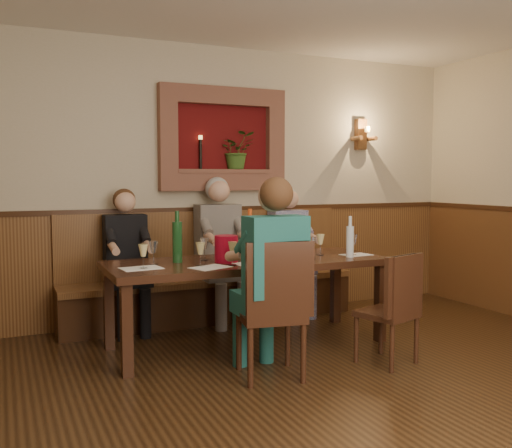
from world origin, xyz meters
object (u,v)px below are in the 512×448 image
Objects in this scene: chair_near_left at (271,337)px; person_bench_left at (128,274)px; person_chair_front at (270,295)px; chair_near_right at (388,331)px; person_bench_right at (291,263)px; spittoon_bucket at (226,249)px; wine_bottle_green_b at (177,241)px; dining_table at (248,268)px; bench at (211,289)px; wine_bottle_green_a at (250,239)px; water_bottle at (350,241)px; person_bench_mid at (221,263)px.

chair_near_left is 1.80m from person_bench_left.
chair_near_right is at bearing -7.19° from person_chair_front.
person_chair_front is at bearing -122.52° from person_bench_right.
person_bench_right is 6.07× the size of spittoon_bucket.
chair_near_left is 2.37× the size of wine_bottle_green_b.
dining_table is 0.90m from chair_near_left.
wine_bottle_green_a is at bearing -90.33° from bench.
dining_table is 1.21m from person_bench_left.
dining_table is at bearing 84.56° from wine_bottle_green_a.
person_chair_front is (-1.03, -1.62, 0.05)m from person_bench_right.
spittoon_bucket is 0.61× the size of water_bottle.
person_bench_left is 0.93× the size of person_chair_front.
person_bench_left is 1.73m from person_bench_right.
chair_near_left is at bearing -122.19° from person_bench_right.
person_bench_mid is 3.32× the size of wine_bottle_green_a.
spittoon_bucket is (-1.03, 0.84, 0.61)m from chair_near_right.
wine_bottle_green_b reaches higher than dining_table.
person_bench_right is 3.70× the size of water_bottle.
spittoon_bucket is at bearing -54.59° from person_bench_left.
wine_bottle_green_b is at bearing 165.15° from wine_bottle_green_a.
chair_near_right is 0.60× the size of person_bench_mid.
person_bench_left is at bearing 135.74° from dining_table.
person_bench_right reaches higher than chair_near_left.
person_chair_front is (0.00, 0.03, 0.31)m from chair_near_left.
chair_near_right is at bearing -91.97° from person_bench_right.
spittoon_bucket is at bearing 94.70° from person_chair_front.
person_chair_front is 3.31× the size of wine_bottle_green_a.
person_chair_front is at bearing 92.47° from chair_near_left.
chair_near_right is (0.81, -0.90, -0.42)m from dining_table.
person_bench_mid is 1.08× the size of person_bench_right.
wine_bottle_green_a is 1.21× the size of water_bottle.
person_bench_right is at bearing 26.93° from wine_bottle_green_b.
chair_near_left is 0.75× the size of person_bench_right.
dining_table is 1.78× the size of person_bench_right.
wine_bottle_green_b reaches higher than spittoon_bucket.
person_bench_right reaches higher than chair_near_right.
bench is 2.06× the size of person_chair_front.
person_chair_front is at bearing 154.70° from chair_near_right.
wine_bottle_green_b is at bearing -153.07° from person_bench_right.
bench is 0.31m from person_bench_mid.
person_chair_front is at bearing -98.23° from person_bench_mid.
spittoon_bucket is (-1.09, -0.90, 0.31)m from person_bench_right.
chair_near_right is 1.77m from person_bench_right.
person_bench_left is at bearing 133.57° from wine_bottle_green_a.
person_bench_right is (1.03, 1.64, 0.26)m from chair_near_left.
dining_table is 6.58× the size of water_bottle.
person_bench_left is at bearing 179.78° from person_bench_mid.
wine_bottle_green_b is (-0.37, 0.16, 0.07)m from spittoon_bucket.
wine_bottle_green_b is (-1.46, -0.74, 0.37)m from person_bench_right.
person_bench_mid is (0.07, -0.11, 0.28)m from bench.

